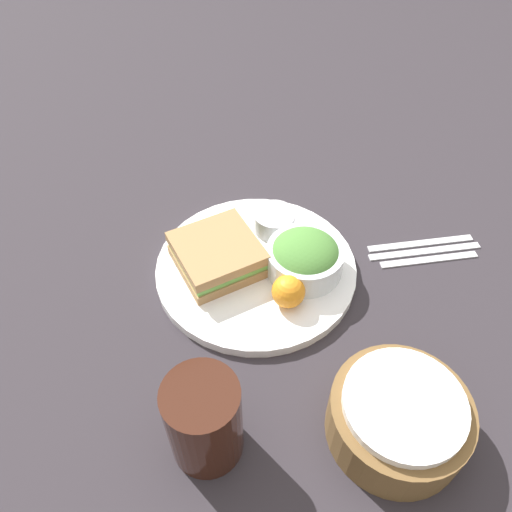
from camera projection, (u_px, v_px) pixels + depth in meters
ground_plane at (256, 272)px, 0.77m from camera, size 4.00×4.00×0.00m
plate at (256, 268)px, 0.76m from camera, size 0.30×0.30×0.02m
sandwich at (217, 255)px, 0.74m from camera, size 0.12×0.12×0.04m
salad_bowl at (305, 257)px, 0.73m from camera, size 0.11×0.11×0.06m
dressing_cup at (274, 221)px, 0.80m from camera, size 0.07×0.07×0.03m
orange_wedge at (288, 291)px, 0.69m from camera, size 0.05×0.05×0.05m
drink_glass at (204, 421)px, 0.54m from camera, size 0.08×0.08×0.12m
bread_basket at (398, 417)px, 0.57m from camera, size 0.16×0.16×0.08m
fork at (421, 243)px, 0.81m from camera, size 0.17×0.07×0.01m
knife at (425, 251)px, 0.80m from camera, size 0.18×0.07×0.01m
spoon at (429, 259)px, 0.78m from camera, size 0.15×0.06×0.01m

